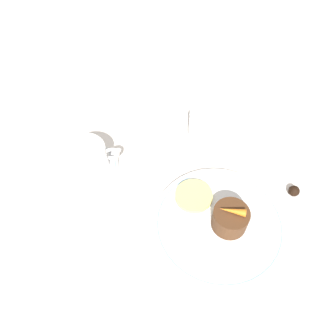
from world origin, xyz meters
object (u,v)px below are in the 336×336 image
at_px(fork, 124,230).
at_px(dessert_cake, 230,219).
at_px(wine_glass, 203,126).
at_px(dinner_plate, 219,224).
at_px(coffee_cup, 85,158).

bearing_deg(fork, dessert_cake, -8.93).
height_order(wine_glass, fork, wine_glass).
height_order(dinner_plate, coffee_cup, coffee_cup).
height_order(dinner_plate, fork, dinner_plate).
relative_size(wine_glass, dessert_cake, 1.66).
bearing_deg(fork, dinner_plate, -7.77).
height_order(fork, dessert_cake, dessert_cake).
xyz_separation_m(coffee_cup, wine_glass, (0.26, 0.01, 0.04)).
xyz_separation_m(dinner_plate, dessert_cake, (0.02, -0.01, 0.03)).
distance_m(dinner_plate, coffee_cup, 0.31).
bearing_deg(coffee_cup, wine_glass, 2.27).
bearing_deg(dessert_cake, wine_glass, 90.79).
relative_size(dinner_plate, dessert_cake, 3.80).
xyz_separation_m(coffee_cup, fork, (0.06, -0.16, -0.04)).
relative_size(coffee_cup, dessert_cake, 1.79).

